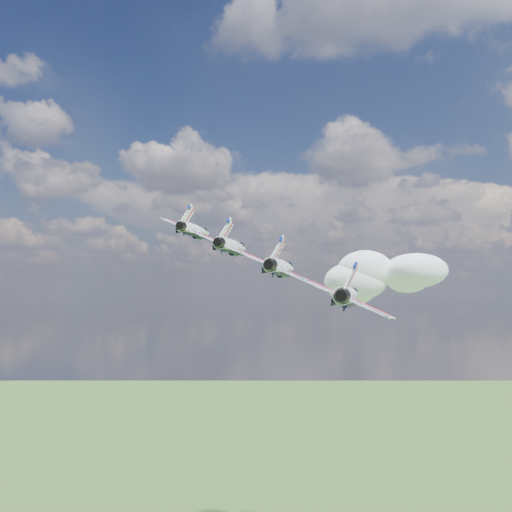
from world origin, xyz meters
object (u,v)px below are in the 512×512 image
at_px(jet_2, 282,267).
at_px(jet_0, 196,230).
at_px(jet_1, 233,246).
at_px(jet_3, 349,296).

bearing_deg(jet_2, jet_0, 136.26).
bearing_deg(jet_0, jet_2, -43.74).
height_order(jet_0, jet_1, jet_0).
distance_m(jet_0, jet_1, 12.23).
height_order(jet_0, jet_2, jet_0).
bearing_deg(jet_1, jet_3, -43.74).
bearing_deg(jet_2, jet_3, -43.74).
relative_size(jet_2, jet_3, 1.00).
bearing_deg(jet_0, jet_3, -43.74).
distance_m(jet_1, jet_2, 12.23).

